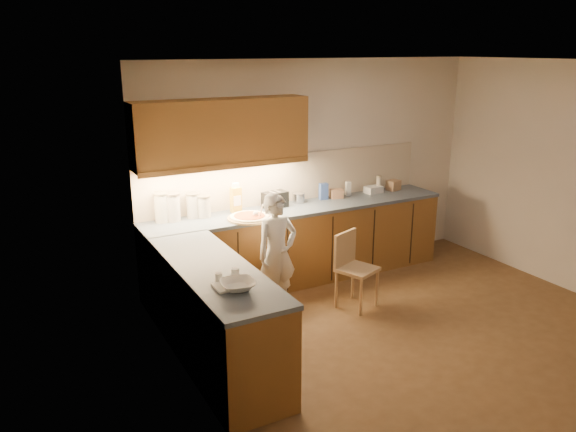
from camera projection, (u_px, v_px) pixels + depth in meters
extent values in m
plane|color=brown|center=(415.00, 331.00, 5.61)|extent=(4.50, 4.50, 0.00)
cube|color=beige|center=(314.00, 167.00, 6.92)|extent=(4.50, 0.04, 2.60)
cube|color=beige|center=(194.00, 245.00, 4.21)|extent=(0.04, 4.00, 2.60)
cube|color=white|center=(435.00, 62.00, 4.85)|extent=(4.50, 4.00, 0.04)
cube|color=brown|center=(299.00, 245.00, 6.74)|extent=(3.75, 0.60, 0.88)
cube|color=brown|center=(216.00, 318.00, 4.93)|extent=(0.60, 2.00, 0.88)
cube|color=#424E5F|center=(300.00, 208.00, 6.61)|extent=(3.77, 0.62, 0.04)
cube|color=#424E5F|center=(214.00, 269.00, 4.80)|extent=(0.62, 2.02, 0.04)
cube|color=black|center=(185.00, 277.00, 5.80)|extent=(0.02, 0.01, 0.80)
cube|color=black|center=(239.00, 267.00, 6.07)|extent=(0.02, 0.01, 0.80)
cube|color=black|center=(288.00, 258.00, 6.34)|extent=(0.02, 0.01, 0.80)
cube|color=black|center=(332.00, 249.00, 6.61)|extent=(0.02, 0.01, 0.80)
cube|color=black|center=(374.00, 241.00, 6.88)|extent=(0.02, 0.01, 0.80)
cube|color=black|center=(412.00, 234.00, 7.16)|extent=(0.02, 0.01, 0.80)
cube|color=beige|center=(288.00, 178.00, 6.76)|extent=(3.75, 0.02, 0.58)
cube|color=brown|center=(222.00, 132.00, 6.03)|extent=(1.95, 0.35, 0.70)
cube|color=brown|center=(229.00, 167.00, 5.99)|extent=(1.95, 0.02, 0.06)
cylinder|color=tan|center=(249.00, 218.00, 6.13)|extent=(0.48, 0.48, 0.02)
cylinder|color=#FBECC5|center=(249.00, 217.00, 6.12)|extent=(0.43, 0.43, 0.02)
cylinder|color=#B54218|center=(249.00, 215.00, 6.12)|extent=(0.34, 0.34, 0.01)
sphere|color=white|center=(256.00, 214.00, 6.11)|extent=(0.06, 0.06, 0.06)
cylinder|color=white|center=(261.00, 212.00, 6.07)|extent=(0.03, 0.11, 0.19)
imported|color=silver|center=(277.00, 254.00, 5.88)|extent=(0.49, 0.35, 1.29)
cylinder|color=tan|center=(361.00, 298.00, 5.87)|extent=(0.03, 0.03, 0.42)
cylinder|color=tan|center=(377.00, 288.00, 6.10)|extent=(0.03, 0.03, 0.42)
cylinder|color=tan|center=(336.00, 290.00, 6.06)|extent=(0.03, 0.03, 0.42)
cylinder|color=tan|center=(353.00, 281.00, 6.29)|extent=(0.03, 0.03, 0.42)
cube|color=tan|center=(357.00, 269.00, 6.02)|extent=(0.48, 0.48, 0.04)
cube|color=tan|center=(345.00, 248.00, 6.06)|extent=(0.36, 0.17, 0.37)
imported|color=white|center=(238.00, 285.00, 4.35)|extent=(0.32, 0.32, 0.07)
cylinder|color=white|center=(162.00, 208.00, 5.99)|extent=(0.15, 0.15, 0.30)
cylinder|color=tan|center=(161.00, 194.00, 5.94)|extent=(0.16, 0.16, 0.02)
cylinder|color=beige|center=(173.00, 208.00, 6.03)|extent=(0.17, 0.17, 0.29)
cylinder|color=gray|center=(172.00, 194.00, 5.99)|extent=(0.18, 0.18, 0.02)
cylinder|color=beige|center=(193.00, 206.00, 6.15)|extent=(0.14, 0.14, 0.26)
cylinder|color=gray|center=(192.00, 194.00, 6.11)|extent=(0.15, 0.15, 0.02)
cylinder|color=beige|center=(204.00, 207.00, 6.17)|extent=(0.14, 0.14, 0.23)
cylinder|color=gray|center=(203.00, 196.00, 6.13)|extent=(0.15, 0.15, 0.02)
cube|color=gold|center=(236.00, 200.00, 6.35)|extent=(0.12, 0.09, 0.29)
cube|color=silver|center=(235.00, 185.00, 6.30)|extent=(0.08, 0.06, 0.05)
cube|color=black|center=(275.00, 200.00, 6.56)|extent=(0.31, 0.21, 0.19)
cube|color=#B7B7BC|center=(272.00, 192.00, 6.51)|extent=(0.05, 0.13, 0.00)
cube|color=#B7B7BC|center=(277.00, 191.00, 6.55)|extent=(0.05, 0.13, 0.00)
cylinder|color=#B2B2B7|center=(298.00, 198.00, 6.77)|extent=(0.15, 0.15, 0.11)
cylinder|color=#B2B2B7|center=(299.00, 193.00, 6.75)|extent=(0.16, 0.16, 0.01)
cube|color=#3653A3|center=(323.00, 191.00, 6.90)|extent=(0.11, 0.08, 0.20)
cube|color=tan|center=(337.00, 194.00, 6.97)|extent=(0.18, 0.14, 0.11)
cube|color=silver|center=(348.00, 189.00, 7.09)|extent=(0.07, 0.07, 0.18)
cube|color=white|center=(373.00, 190.00, 7.22)|extent=(0.23, 0.17, 0.09)
cylinder|color=beige|center=(379.00, 184.00, 7.26)|extent=(0.06, 0.06, 0.20)
cylinder|color=tan|center=(379.00, 176.00, 7.23)|extent=(0.07, 0.07, 0.01)
cube|color=#A87F5A|center=(393.00, 185.00, 7.36)|extent=(0.19, 0.16, 0.13)
cube|color=white|center=(230.00, 286.00, 4.40)|extent=(0.25, 0.20, 0.02)
cylinder|color=white|center=(219.00, 278.00, 4.48)|extent=(0.06, 0.06, 0.08)
cylinder|color=white|center=(235.00, 274.00, 4.55)|extent=(0.06, 0.06, 0.09)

